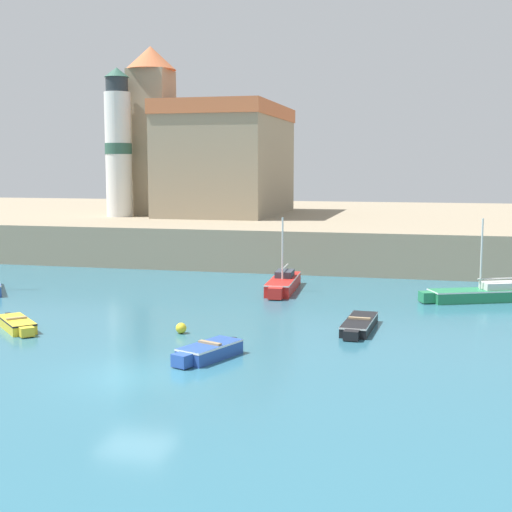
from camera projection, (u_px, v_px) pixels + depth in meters
The scene contains 10 objects.
ground_plane at pixel (136, 376), 24.10m from camera, with size 200.00×200.00×0.00m, color #2D667A.
quay_seawall at pixel (324, 228), 65.83m from camera, with size 120.00×40.00×2.84m, color gray.
dinghy_blue_0 at pixel (208, 351), 26.27m from camera, with size 2.04×3.25×0.62m.
sailboat_red_1 at pixel (283, 283), 40.66m from camera, with size 1.70×6.06×4.21m.
dinghy_yellow_2 at pixel (17, 324), 30.94m from camera, with size 2.96×2.90×0.53m.
dinghy_black_4 at pixel (359, 324), 30.87m from camera, with size 1.35×4.25×0.54m.
sailboat_green_5 at pixel (487, 294), 37.51m from camera, with size 6.75×3.77×4.38m.
mooring_buoy at pixel (181, 328), 30.26m from camera, with size 0.46×0.46×0.46m, color yellow.
church at pixel (218, 155), 62.61m from camera, with size 13.00×14.98×14.41m.
lighthouse at pixel (118, 145), 59.45m from camera, with size 2.23×2.23×12.30m.
Camera 1 is at (9.56, -21.75, 7.07)m, focal length 50.00 mm.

